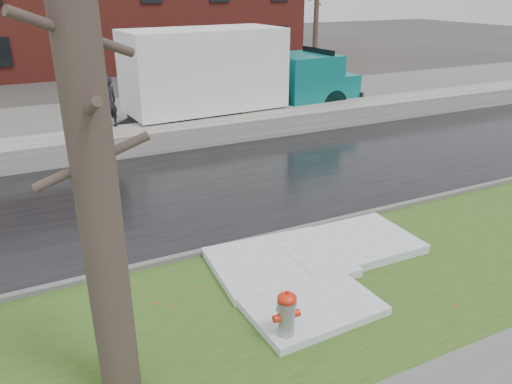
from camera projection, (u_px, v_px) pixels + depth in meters
name	position (u px, v px, depth m)	size (l,w,h in m)	color
ground	(286.00, 262.00, 10.10)	(120.00, 120.00, 0.00)	#47423D
verge	(320.00, 293.00, 9.06)	(60.00, 4.50, 0.04)	#294A18
road	(206.00, 187.00, 13.82)	(60.00, 7.00, 0.03)	black
parking_lot	(133.00, 119.00, 20.85)	(60.00, 9.00, 0.03)	slate
curb	(264.00, 238.00, 10.90)	(60.00, 0.15, 0.14)	slate
snowbank	(162.00, 137.00, 17.16)	(60.00, 1.60, 0.75)	#B0AAA1
bg_tree_right	(316.00, 14.00, 35.26)	(1.40, 1.62, 6.50)	brown
fire_hydrant	(286.00, 315.00, 7.62)	(0.44, 0.38, 0.92)	#96989D
tree	(93.00, 167.00, 5.65)	(1.34, 1.59, 6.43)	brown
box_truck	(232.00, 75.00, 19.36)	(11.33, 3.18, 3.76)	black
worker	(108.00, 102.00, 16.55)	(0.62, 0.41, 1.71)	black
snow_patch_near	(279.00, 262.00, 9.88)	(2.60, 2.00, 0.16)	white
snow_patch_far	(311.00, 305.00, 8.56)	(2.20, 1.60, 0.14)	white
snow_patch_side	(349.00, 245.00, 10.52)	(2.80, 1.80, 0.18)	white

